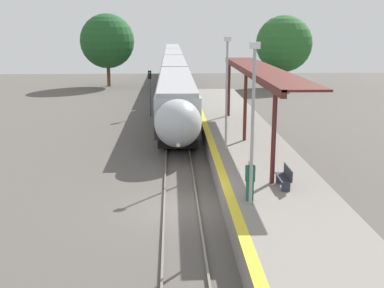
% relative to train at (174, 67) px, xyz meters
% --- Properties ---
extents(ground_plane, '(120.00, 120.00, 0.00)m').
position_rel_train_xyz_m(ground_plane, '(0.00, -46.14, -2.15)').
color(ground_plane, '#56514C').
extents(rail_left, '(0.08, 90.00, 0.15)m').
position_rel_train_xyz_m(rail_left, '(-0.72, -46.14, -2.08)').
color(rail_left, slate).
rests_on(rail_left, ground_plane).
extents(rail_right, '(0.08, 90.00, 0.15)m').
position_rel_train_xyz_m(rail_right, '(0.72, -46.14, -2.08)').
color(rail_right, slate).
rests_on(rail_right, ground_plane).
extents(train, '(2.86, 80.00, 3.77)m').
position_rel_train_xyz_m(train, '(0.00, 0.00, 0.00)').
color(train, black).
rests_on(train, ground_plane).
extents(platform_right, '(4.59, 64.00, 1.04)m').
position_rel_train_xyz_m(platform_right, '(4.03, -46.14, -1.64)').
color(platform_right, gray).
rests_on(platform_right, ground_plane).
extents(platform_bench, '(0.44, 1.42, 0.89)m').
position_rel_train_xyz_m(platform_bench, '(4.36, -46.46, -0.66)').
color(platform_bench, '#2D333D').
rests_on(platform_bench, platform_right).
extents(person_waiting, '(0.36, 0.22, 1.62)m').
position_rel_train_xyz_m(person_waiting, '(2.63, -47.95, -0.29)').
color(person_waiting, '#1E604C').
rests_on(person_waiting, platform_right).
extents(railway_signal, '(0.28, 0.28, 3.93)m').
position_rel_train_xyz_m(railway_signal, '(-2.19, -24.24, 0.27)').
color(railway_signal, '#59595E').
rests_on(railway_signal, ground_plane).
extents(lamppost_near, '(0.36, 0.20, 6.06)m').
position_rel_train_xyz_m(lamppost_near, '(2.60, -48.33, 2.31)').
color(lamppost_near, '#9E9EA3').
rests_on(lamppost_near, platform_right).
extents(lamppost_mid, '(0.36, 0.20, 6.06)m').
position_rel_train_xyz_m(lamppost_mid, '(2.60, -39.90, 2.31)').
color(lamppost_mid, '#9E9EA3').
rests_on(lamppost_mid, platform_right).
extents(station_canopy, '(2.02, 19.00, 4.25)m').
position_rel_train_xyz_m(station_canopy, '(4.52, -37.89, 2.86)').
color(station_canopy, '#511E19').
rests_on(station_canopy, platform_right).
extents(background_tree_left, '(6.84, 6.84, 9.16)m').
position_rel_train_xyz_m(background_tree_left, '(-8.41, -2.83, 3.58)').
color(background_tree_left, brown).
rests_on(background_tree_left, ground_plane).
extents(background_tree_right, '(6.97, 6.97, 8.93)m').
position_rel_train_xyz_m(background_tree_right, '(13.70, -5.09, 3.29)').
color(background_tree_right, brown).
rests_on(background_tree_right, ground_plane).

